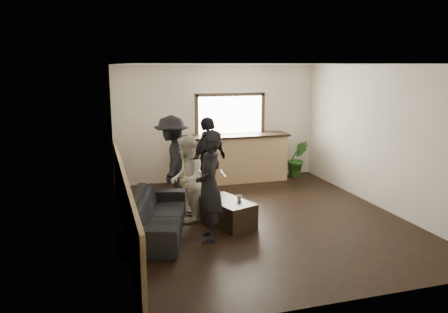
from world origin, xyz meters
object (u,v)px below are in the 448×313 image
object	(u,v)px
person_c	(172,161)
person_d	(209,160)
potted_plant	(297,159)
person_a	(209,186)
bar_counter	(233,155)
cup_b	(239,198)
cup_a	(217,196)
person_b	(187,179)
coffee_table	(228,212)
sofa	(156,214)

from	to	relation	value
person_c	person_d	distance (m)	0.74
potted_plant	person_a	distance (m)	4.59
bar_counter	cup_b	bearing A→B (deg)	-105.58
potted_plant	person_c	xyz separation A→B (m)	(-3.41, -1.29, 0.44)
cup_a	person_d	world-z (taller)	person_d
bar_counter	person_c	world-z (taller)	bar_counter
person_b	person_c	world-z (taller)	person_c
cup_b	person_b	bearing A→B (deg)	153.41
coffee_table	person_a	distance (m)	0.99
person_b	person_c	bearing A→B (deg)	-156.79
bar_counter	person_c	distance (m)	2.21
person_a	cup_a	bearing A→B (deg)	166.87
sofa	person_b	size ratio (longest dim) A/B	1.43
coffee_table	person_d	distance (m)	1.48
person_c	person_b	bearing A→B (deg)	17.07
sofa	person_b	xyz separation A→B (m)	(0.62, 0.42, 0.46)
person_c	person_d	bearing A→B (deg)	92.69
potted_plant	person_d	bearing A→B (deg)	-152.09
bar_counter	cup_a	bearing A→B (deg)	-113.56
person_a	person_c	size ratio (longest dim) A/B	0.98
potted_plant	person_b	size ratio (longest dim) A/B	0.60
person_c	bar_counter	bearing A→B (deg)	141.19
sofa	potted_plant	world-z (taller)	potted_plant
cup_a	cup_b	bearing A→B (deg)	-28.75
bar_counter	coffee_table	world-z (taller)	bar_counter
cup_a	cup_b	xyz separation A→B (m)	(0.36, -0.20, -0.00)
potted_plant	person_a	bearing A→B (deg)	-133.83
person_d	person_a	bearing A→B (deg)	36.89
cup_a	person_a	world-z (taller)	person_a
sofa	person_b	world-z (taller)	person_b
cup_a	person_c	distance (m)	1.47
person_b	person_d	xyz separation A→B (m)	(0.65, 0.93, 0.10)
coffee_table	cup_a	bearing A→B (deg)	135.37
bar_counter	potted_plant	size ratio (longest dim) A/B	2.87
cup_a	person_c	xyz separation A→B (m)	(-0.57, 1.29, 0.42)
bar_counter	potted_plant	xyz separation A→B (m)	(1.69, -0.07, -0.17)
coffee_table	person_b	size ratio (longest dim) A/B	0.64
coffee_table	cup_a	size ratio (longest dim) A/B	8.75
sofa	person_d	bearing A→B (deg)	-28.28
potted_plant	person_d	distance (m)	3.06
potted_plant	person_c	size ratio (longest dim) A/B	0.52
person_b	person_d	size ratio (longest dim) A/B	0.88
bar_counter	person_d	xyz separation A→B (m)	(-0.99, -1.49, 0.25)
person_a	cup_b	bearing A→B (deg)	138.14
person_c	cup_b	bearing A→B (deg)	44.86
person_a	person_b	world-z (taller)	person_a
coffee_table	cup_b	bearing A→B (deg)	-10.61
cup_a	person_b	distance (m)	0.62
cup_a	person_d	distance (m)	1.24
cup_a	potted_plant	distance (m)	3.84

